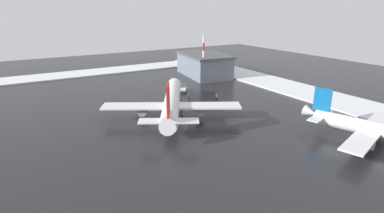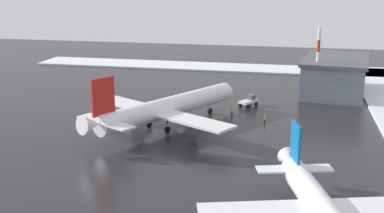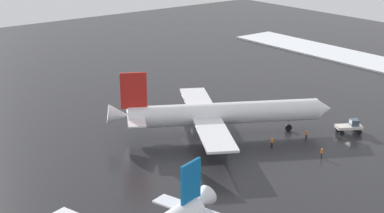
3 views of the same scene
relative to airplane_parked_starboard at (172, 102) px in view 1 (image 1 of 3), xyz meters
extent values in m
plane|color=#232326|center=(-1.84, 2.44, -3.95)|extent=(240.00, 240.00, 0.00)
cube|color=white|center=(-1.84, -47.56, -3.75)|extent=(152.00, 16.00, 0.39)
cube|color=white|center=(65.16, 2.44, -3.75)|extent=(14.00, 116.00, 0.39)
cylinder|color=white|center=(0.85, -0.48, 0.00)|extent=(31.34, 19.98, 3.83)
cone|color=white|center=(16.76, -9.47, 0.00)|extent=(4.15, 4.50, 3.64)
cone|color=white|center=(-15.25, 8.62, 0.67)|extent=(5.11, 4.82, 3.73)
cube|color=white|center=(2.45, 9.24, -0.34)|extent=(11.53, 15.20, 0.41)
cylinder|color=gray|center=(1.83, 6.99, -1.47)|extent=(4.45, 3.85, 2.26)
cube|color=white|center=(-6.64, -6.87, -0.34)|extent=(11.53, 15.20, 0.41)
cylinder|color=gray|center=(-5.04, -5.18, -1.47)|extent=(4.45, 3.85, 2.26)
cube|color=red|center=(-12.90, 7.28, 4.85)|extent=(4.13, 2.57, 6.32)
cube|color=white|center=(-11.04, 10.12, 0.45)|extent=(5.22, 6.16, 0.27)
cube|color=white|center=(-14.36, 4.23, 0.45)|extent=(5.22, 6.16, 0.27)
cylinder|color=black|center=(11.16, -6.30, -1.69)|extent=(0.27, 0.27, 0.79)
cylinder|color=black|center=(11.16, -6.30, -3.33)|extent=(1.27, 0.95, 1.24)
cylinder|color=black|center=(-0.88, 3.34, -1.69)|extent=(0.27, 0.27, 0.79)
cylinder|color=black|center=(-0.88, 3.34, -3.33)|extent=(1.27, 0.95, 1.24)
cylinder|color=black|center=(-3.32, -0.98, -1.69)|extent=(0.27, 0.27, 0.79)
cylinder|color=black|center=(-3.32, -0.98, -3.33)|extent=(1.27, 0.95, 1.24)
cone|color=white|center=(-22.53, -23.34, -0.19)|extent=(3.90, 3.48, 3.03)
cube|color=white|center=(-32.17, -34.06, -1.02)|extent=(7.27, 12.58, 0.33)
cylinder|color=gray|center=(-33.13, -32.43, -1.93)|extent=(3.51, 2.65, 1.83)
cube|color=white|center=(-36.46, -19.64, -1.02)|extent=(7.27, 12.58, 0.33)
cylinder|color=gray|center=(-36.37, -21.53, -1.93)|extent=(3.51, 2.65, 1.83)
cube|color=#0C5999|center=(-24.64, -23.97, 3.20)|extent=(3.61, 1.36, 5.14)
cube|color=white|center=(-24.03, -26.66, -0.37)|extent=(3.54, 4.90, 0.22)
cube|color=white|center=(-25.60, -21.38, -0.37)|extent=(3.54, 4.90, 0.22)
cylinder|color=black|center=(-33.74, -28.78, -2.12)|extent=(0.22, 0.22, 0.64)
cylinder|color=black|center=(-33.74, -28.78, -3.45)|extent=(1.06, 0.60, 1.01)
cylinder|color=black|center=(-34.89, -24.91, -2.12)|extent=(0.22, 0.22, 0.64)
cylinder|color=black|center=(-34.89, -24.91, -3.45)|extent=(1.06, 0.60, 1.01)
cube|color=silver|center=(18.97, -13.58, -2.80)|extent=(5.07, 4.29, 0.50)
cube|color=#3F5160|center=(19.75, -14.06, -2.00)|extent=(1.98, 2.01, 1.10)
cylinder|color=black|center=(20.86, -13.58, -3.50)|extent=(0.93, 0.75, 0.90)
cylinder|color=black|center=(19.82, -15.27, -3.50)|extent=(0.93, 0.75, 0.90)
cylinder|color=black|center=(18.12, -11.89, -3.50)|extent=(0.93, 0.75, 0.90)
cylinder|color=black|center=(17.08, -13.58, -3.50)|extent=(0.93, 0.75, 0.90)
cylinder|color=black|center=(10.54, -10.97, -3.53)|extent=(0.16, 0.16, 0.85)
cylinder|color=black|center=(10.69, -11.10, -3.53)|extent=(0.16, 0.16, 0.85)
cylinder|color=orange|center=(10.62, -11.04, -2.79)|extent=(0.36, 0.36, 0.62)
sphere|color=tan|center=(10.62, -11.04, -2.36)|extent=(0.24, 0.24, 0.24)
cylinder|color=black|center=(3.24, -9.88, -3.53)|extent=(0.16, 0.16, 0.85)
cylinder|color=black|center=(3.33, -10.06, -3.53)|extent=(0.16, 0.16, 0.85)
cylinder|color=orange|center=(3.29, -9.97, -2.79)|extent=(0.36, 0.36, 0.62)
sphere|color=tan|center=(3.29, -9.97, -2.36)|extent=(0.24, 0.24, 0.24)
cylinder|color=black|center=(6.33, -18.14, -3.53)|extent=(0.16, 0.16, 0.85)
cylinder|color=black|center=(6.50, -18.03, -3.53)|extent=(0.16, 0.16, 0.85)
cylinder|color=orange|center=(6.41, -18.08, -2.79)|extent=(0.36, 0.36, 0.62)
sphere|color=tan|center=(6.41, -18.08, -2.36)|extent=(0.24, 0.24, 0.24)
cylinder|color=red|center=(29.76, -28.34, -2.56)|extent=(0.70, 0.70, 2.77)
cylinder|color=white|center=(29.76, -28.34, 0.21)|extent=(0.70, 0.70, 2.77)
cylinder|color=red|center=(29.76, -28.34, 2.98)|extent=(0.70, 0.70, 2.77)
cylinder|color=white|center=(29.76, -28.34, 5.75)|extent=(0.70, 0.70, 2.77)
cylinder|color=red|center=(29.76, -28.34, 8.52)|extent=(0.70, 0.70, 2.77)
cylinder|color=white|center=(29.76, -28.34, 11.30)|extent=(0.70, 0.70, 2.77)
cube|color=slate|center=(36.64, -33.07, 0.05)|extent=(25.66, 17.10, 8.00)
cube|color=#4C4F54|center=(36.64, -33.07, 4.45)|extent=(26.79, 18.22, 0.80)
camera|label=1|loc=(-63.43, 31.79, 21.99)|focal=28.00mm
camera|label=2|loc=(-84.77, -23.45, 23.67)|focal=45.00mm
camera|label=3|loc=(-63.28, -74.30, 33.82)|focal=55.00mm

